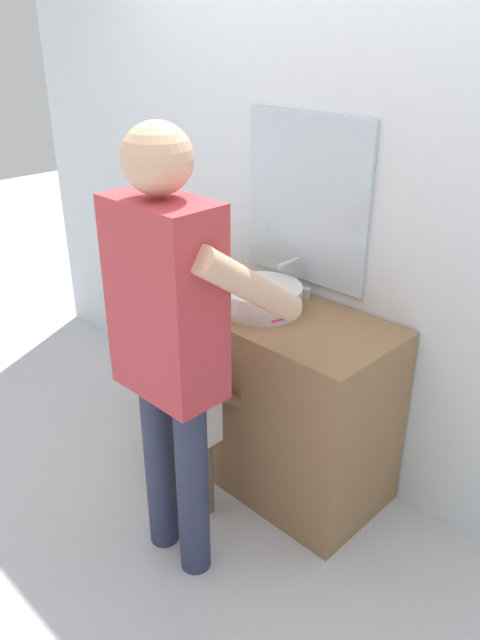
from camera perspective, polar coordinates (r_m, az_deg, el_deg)
ground_plane at (r=3.03m, az=-2.08°, el=-15.85°), size 14.00×14.00×0.00m
back_wall at (r=2.80m, az=6.93°, el=11.95°), size 4.40×0.10×2.70m
vanity_cabinet at (r=2.93m, az=2.08°, el=-6.65°), size 1.25×0.54×0.88m
sink_basin at (r=2.69m, az=1.95°, el=2.14°), size 0.37×0.37×0.11m
faucet at (r=2.83m, az=5.04°, el=3.87°), size 0.18×0.14×0.18m
toothbrush_cup at (r=2.98m, az=-3.54°, el=4.53°), size 0.07×0.07×0.21m
child_toddler at (r=2.66m, az=-3.87°, el=-8.65°), size 0.26×0.26×0.85m
adult_parent at (r=2.16m, az=-6.48°, el=-0.68°), size 0.55×0.57×1.76m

